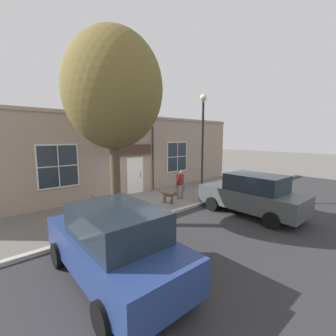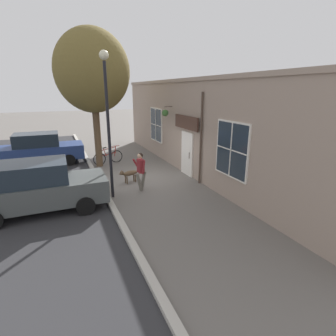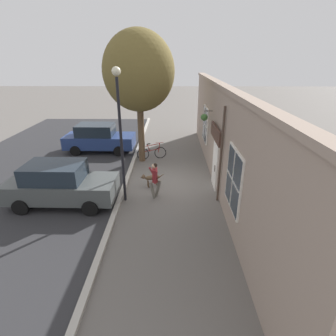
{
  "view_description": "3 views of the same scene",
  "coord_description": "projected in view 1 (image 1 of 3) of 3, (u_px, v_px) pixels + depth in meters",
  "views": [
    {
      "loc": [
        8.86,
        -6.87,
        3.28
      ],
      "look_at": [
        -1.03,
        1.87,
        1.46
      ],
      "focal_mm": 24.0,
      "sensor_mm": 36.0,
      "label": 1
    },
    {
      "loc": [
        3.54,
        11.19,
        4.0
      ],
      "look_at": [
        -0.43,
        1.99,
        1.01
      ],
      "focal_mm": 28.0,
      "sensor_mm": 36.0,
      "label": 2
    },
    {
      "loc": [
        -0.14,
        11.29,
        5.58
      ],
      "look_at": [
        -0.02,
        0.5,
        1.0
      ],
      "focal_mm": 28.0,
      "sensor_mm": 36.0,
      "label": 3
    }
  ],
  "objects": [
    {
      "name": "storefront_facade",
      "position": [
        129.0,
        155.0,
        12.96
      ],
      "size": [
        0.95,
        18.0,
        4.53
      ],
      "color": "gray",
      "rests_on": "ground_plane"
    },
    {
      "name": "pedestrian_walking",
      "position": [
        180.0,
        182.0,
        11.91
      ],
      "size": [
        0.54,
        0.55,
        1.58
      ],
      "color": "#6B665B",
      "rests_on": "ground_plane"
    },
    {
      "name": "street_lamp",
      "position": [
        203.0,
        134.0,
        10.82
      ],
      "size": [
        0.32,
        0.32,
        5.29
      ],
      "color": "black",
      "rests_on": "ground_plane"
    },
    {
      "name": "dog_on_leash",
      "position": [
        169.0,
        195.0,
        11.15
      ],
      "size": [
        1.09,
        0.43,
        0.66
      ],
      "color": "brown",
      "rests_on": "ground_plane"
    },
    {
      "name": "street_tree_by_curb",
      "position": [
        112.0,
        95.0,
        7.76
      ],
      "size": [
        3.7,
        3.33,
        6.94
      ],
      "color": "brown",
      "rests_on": "ground_plane"
    },
    {
      "name": "ground_plane",
      "position": [
        154.0,
        201.0,
        11.53
      ],
      "size": [
        90.0,
        90.0,
        0.0
      ],
      "primitive_type": "plane",
      "color": "#66605B"
    },
    {
      "name": "parked_car_mid_block",
      "position": [
        252.0,
        194.0,
        9.49
      ],
      "size": [
        4.33,
        1.99,
        1.75
      ],
      "color": "#474C4C",
      "rests_on": "ground_plane"
    },
    {
      "name": "leaning_bicycle",
      "position": [
        102.0,
        213.0,
        8.61
      ],
      "size": [
        1.71,
        0.4,
        1.0
      ],
      "color": "black",
      "rests_on": "ground_plane"
    },
    {
      "name": "parked_car_nearest_curb",
      "position": [
        114.0,
        243.0,
        5.14
      ],
      "size": [
        4.33,
        1.99,
        1.75
      ],
      "color": "navy",
      "rests_on": "ground_plane"
    },
    {
      "name": "curb_and_road",
      "position": [
        266.0,
        240.0,
        7.19
      ],
      "size": [
        10.1,
        28.0,
        0.12
      ],
      "color": "#B2ADA3",
      "rests_on": "ground_plane"
    }
  ]
}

